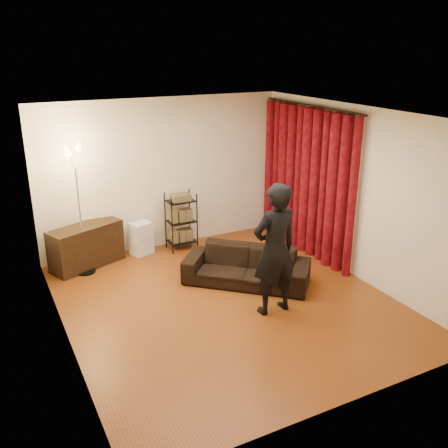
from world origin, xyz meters
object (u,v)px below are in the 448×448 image
person (275,250)px  floor_lamp (80,211)px  wire_shelf (181,221)px  storage_boxes (141,238)px  sofa (247,266)px  media_cabinet (87,246)px

person → floor_lamp: 3.22m
floor_lamp → wire_shelf: bearing=6.9°
person → storage_boxes: bearing=-72.8°
sofa → media_cabinet: size_ratio=1.57×
sofa → wire_shelf: wire_shelf is taller
media_cabinet → floor_lamp: (-0.10, -0.25, 0.71)m
sofa → person: person is taller
person → sofa: bearing=-98.7°
sofa → wire_shelf: (-0.37, 1.76, 0.25)m
wire_shelf → floor_lamp: 1.90m
sofa → storage_boxes: 2.15m
person → media_cabinet: person is taller
sofa → person: bearing=-54.0°
sofa → storage_boxes: size_ratio=3.24×
media_cabinet → person: bearing=-75.8°
person → storage_boxes: (-1.00, 2.77, -0.64)m
person → storage_boxes: size_ratio=3.14×
sofa → person: size_ratio=1.03×
media_cabinet → storage_boxes: (0.97, 0.06, -0.06)m
storage_boxes → sofa: bearing=-59.2°
storage_boxes → wire_shelf: wire_shelf is taller
storage_boxes → floor_lamp: 1.35m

